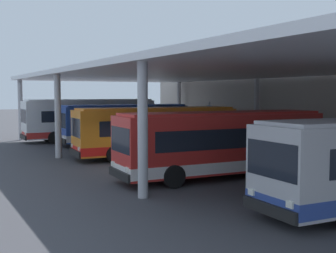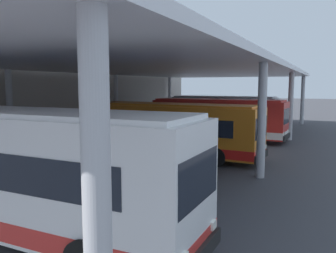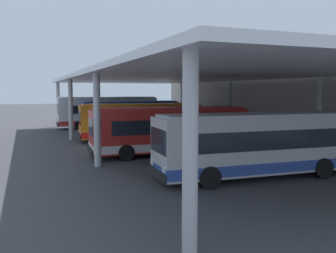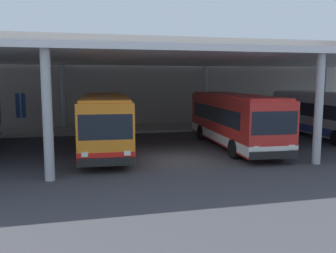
{
  "view_description": "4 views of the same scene",
  "coord_description": "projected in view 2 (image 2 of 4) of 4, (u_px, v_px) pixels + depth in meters",
  "views": [
    {
      "loc": [
        21.48,
        -9.82,
        4.02
      ],
      "look_at": [
        -4.18,
        4.3,
        1.87
      ],
      "focal_mm": 47.34,
      "sensor_mm": 36.0,
      "label": 1
    },
    {
      "loc": [
        -22.22,
        -5.3,
        4.22
      ],
      "look_at": [
        -1.66,
        4.3,
        1.55
      ],
      "focal_mm": 37.27,
      "sensor_mm": 36.0,
      "label": 2
    },
    {
      "loc": [
        26.59,
        -6.28,
        4.26
      ],
      "look_at": [
        -1.4,
        4.76,
        1.32
      ],
      "focal_mm": 39.0,
      "sensor_mm": 36.0,
      "label": 3
    },
    {
      "loc": [
        -4.95,
        -17.63,
        4.06
      ],
      "look_at": [
        -0.04,
        2.38,
        1.4
      ],
      "focal_mm": 39.01,
      "sensor_mm": 36.0,
      "label": 4
    }
  ],
  "objects": [
    {
      "name": "bus_nearest_bay",
      "position": [
        13.0,
        170.0,
        9.84
      ],
      "size": [
        2.79,
        11.35,
        3.57
      ],
      "color": "white",
      "rests_on": "ground"
    },
    {
      "name": "bus_far_bay",
      "position": [
        218.0,
        118.0,
        27.4
      ],
      "size": [
        3.09,
        10.64,
        3.17
      ],
      "color": "red",
      "rests_on": "ground"
    },
    {
      "name": "platform_kerb",
      "position": [
        92.0,
        138.0,
        27.64
      ],
      "size": [
        42.0,
        4.5,
        0.18
      ],
      "primitive_type": "cube",
      "color": "#A39E93",
      "rests_on": "ground"
    },
    {
      "name": "bus_departing",
      "position": [
        223.0,
        111.0,
        34.92
      ],
      "size": [
        3.08,
        10.64,
        3.17
      ],
      "color": "#B7B7BC",
      "rests_on": "ground"
    },
    {
      "name": "bench_waiting",
      "position": [
        144.0,
        121.0,
        35.35
      ],
      "size": [
        1.8,
        0.45,
        0.92
      ],
      "color": "#383D47",
      "rests_on": "platform_kerb"
    },
    {
      "name": "station_building_facade",
      "position": [
        59.0,
        89.0,
        28.56
      ],
      "size": [
        48.0,
        1.6,
        7.88
      ],
      "primitive_type": "cube",
      "color": "#ADA399",
      "rests_on": "ground"
    },
    {
      "name": "canopy_shelter",
      "position": [
        163.0,
        70.0,
        24.41
      ],
      "size": [
        40.0,
        17.0,
        5.55
      ],
      "color": "silver",
      "rests_on": "ground"
    },
    {
      "name": "ground_plane",
      "position": [
        238.0,
        151.0,
        22.72
      ],
      "size": [
        200.0,
        200.0,
        0.0
      ],
      "primitive_type": "plane",
      "color": "#3D3D42"
    },
    {
      "name": "bus_second_bay",
      "position": [
        65.0,
        150.0,
        14.07
      ],
      "size": [
        2.78,
        10.55,
        3.17
      ],
      "color": "#284CA8",
      "rests_on": "ground"
    },
    {
      "name": "trash_bin",
      "position": [
        136.0,
        123.0,
        33.08
      ],
      "size": [
        0.52,
        0.52,
        0.98
      ],
      "color": "#33383D",
      "rests_on": "platform_kerb"
    },
    {
      "name": "bus_middle_bay",
      "position": [
        173.0,
        129.0,
        20.67
      ],
      "size": [
        3.23,
        10.67,
        3.17
      ],
      "color": "orange",
      "rests_on": "ground"
    }
  ]
}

